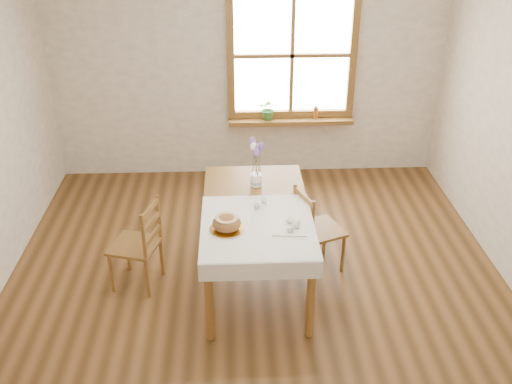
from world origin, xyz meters
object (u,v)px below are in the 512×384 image
dining_table (256,216)px  chair_right (319,229)px  chair_left (135,244)px  flower_vase (256,181)px  bread_plate (227,229)px

dining_table → chair_right: chair_right is taller
chair_left → flower_vase: (1.07, 0.39, 0.39)m
dining_table → chair_right: 0.66m
flower_vase → chair_left: bearing=-159.9°
chair_right → bread_plate: 1.04m
chair_left → chair_right: 1.65m
chair_right → flower_vase: bearing=47.8°
chair_left → flower_vase: bearing=126.0°
chair_left → bread_plate: size_ratio=3.14×
chair_right → flower_vase: 0.72m
dining_table → chair_left: size_ratio=1.92×
dining_table → chair_right: size_ratio=1.93×
chair_left → chair_right: (1.64, 0.18, -0.00)m
bread_plate → flower_vase: size_ratio=2.34×
dining_table → chair_right: bearing=16.4°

